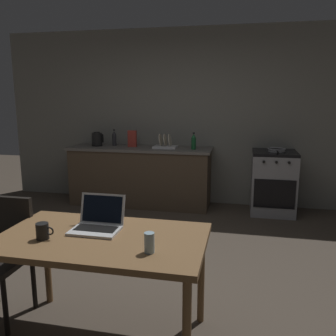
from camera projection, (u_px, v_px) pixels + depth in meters
ground_plane at (138, 280)px, 3.19m from camera, size 12.00×12.00×0.00m
back_wall at (205, 118)px, 5.37m from camera, size 6.40×0.10×2.64m
kitchen_counter at (141, 176)px, 5.40m from camera, size 2.16×0.64×0.89m
stove_oven at (273, 182)px, 5.00m from camera, size 0.60×0.62×0.89m
dining_table at (102, 247)px, 2.29m from camera, size 1.35×0.78×0.75m
chair at (3, 249)px, 2.63m from camera, size 0.40×0.40×0.89m
laptop at (98, 223)px, 2.39m from camera, size 0.32×0.28×0.22m
electric_kettle at (97, 139)px, 5.43m from camera, size 0.19×0.16×0.22m
bottle at (194, 141)px, 5.07m from camera, size 0.07×0.07×0.24m
frying_pan at (277, 150)px, 4.87m from camera, size 0.24×0.42×0.05m
coffee_mug at (43, 231)px, 2.22m from camera, size 0.12×0.08×0.10m
drinking_glass at (149, 243)px, 2.03m from camera, size 0.06×0.06×0.12m
cereal_box at (132, 139)px, 5.33m from camera, size 0.13×0.05×0.25m
dish_rack at (165, 145)px, 5.22m from camera, size 0.34×0.26×0.21m
bottle_b at (114, 138)px, 5.45m from camera, size 0.06×0.06×0.25m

